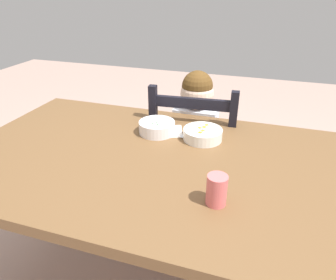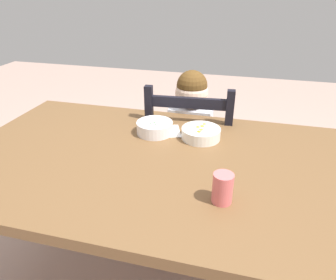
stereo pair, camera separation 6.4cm
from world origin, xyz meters
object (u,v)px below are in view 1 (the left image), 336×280
Objects in this scene: bowl_of_peas at (157,127)px; spoon at (188,135)px; bowl_of_carrots at (203,134)px; dining_table at (162,179)px; dining_chair at (194,162)px; drinking_cup at (217,190)px; child_figure at (194,133)px.

spoon is at bearing 4.55° from bowl_of_peas.
bowl_of_peas is 0.96× the size of bowl_of_carrots.
dining_table is 0.24m from spoon.
dining_chair reaches higher than spoon.
dining_chair is at bearing 107.90° from drinking_cup.
child_figure is at bearing 108.37° from drinking_cup.
dining_table is at bearing 140.40° from drinking_cup.
bowl_of_carrots is at bearing 61.87° from dining_table.
bowl_of_carrots is at bearing -71.83° from dining_chair.
dining_table is 0.26m from bowl_of_peas.
bowl_of_peas reaches higher than spoon.
dining_table is 0.26m from bowl_of_carrots.
dining_table is 1.66× the size of child_figure.
spoon is (-0.07, 0.01, -0.02)m from bowl_of_carrots.
child_figure is 0.34m from bowl_of_carrots.
child_figure is 5.85× the size of bowl_of_carrots.
child_figure reaches higher than bowl_of_peas.
child_figure is 9.90× the size of drinking_cup.
dining_chair is 0.46m from bowl_of_peas.
child_figure is (0.01, 0.50, -0.03)m from dining_table.
child_figure is 0.31m from spoon.
bowl_of_carrots is 1.41× the size of spoon.
bowl_of_carrots is at bearing 0.02° from bowl_of_peas.
dining_chair is at bearing 70.42° from bowl_of_peas.
drinking_cup is (0.33, -0.41, 0.02)m from bowl_of_peas.
spoon is at bearing 170.48° from bowl_of_carrots.
dining_chair is 7.89× the size of spoon.
dining_table is 10.13× the size of bowl_of_peas.
drinking_cup reaches higher than spoon.
drinking_cup is at bearing -72.30° from bowl_of_carrots.
bowl_of_peas is at bearing -109.30° from child_figure.
dining_table is 16.46× the size of drinking_cup.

